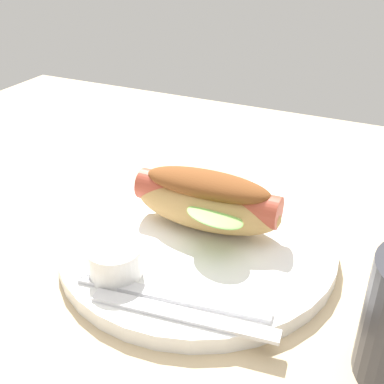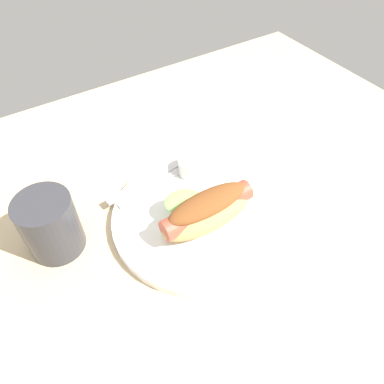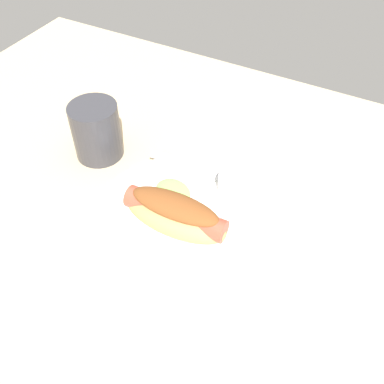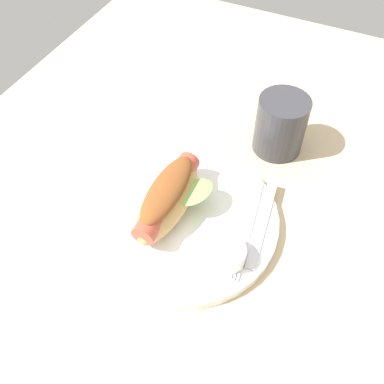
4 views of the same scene
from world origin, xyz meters
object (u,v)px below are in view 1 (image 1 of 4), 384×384
knife (183,315)px  plate (198,243)px  fork (175,297)px  hot_dog (207,200)px  sauce_ramekin (115,261)px

knife → plate: bearing=-78.4°
fork → knife: (1.51, -1.60, -0.02)cm
hot_dog → sauce_ramekin: bearing=68.0°
hot_dog → fork: size_ratio=0.92×
sauce_ramekin → fork: size_ratio=0.28×
hot_dog → sauce_ramekin: 11.72cm
knife → sauce_ramekin: bearing=-23.2°
hot_dog → knife: size_ratio=1.00×
plate → sauce_ramekin: sauce_ramekin is taller
hot_dog → fork: hot_dog is taller
hot_dog → sauce_ramekin: hot_dog is taller
plate → fork: fork is taller
sauce_ramekin → knife: sauce_ramekin is taller
plate → hot_dog: bearing=90.1°
plate → knife: size_ratio=1.76×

